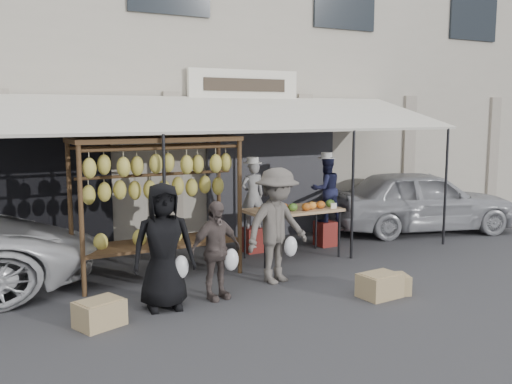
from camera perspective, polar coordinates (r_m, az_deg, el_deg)
ground_plane at (r=8.24m, az=0.52°, el=-10.52°), size 90.00×90.00×0.00m
shophouse at (r=13.89m, az=-12.91°, el=12.06°), size 24.00×6.15×7.30m
awning at (r=9.87m, az=-5.92°, el=7.70°), size 10.00×2.35×2.92m
banana_rack at (r=8.97m, az=-9.80°, el=1.18°), size 2.60×0.90×2.24m
produce_table at (r=10.19m, az=3.82°, el=-1.85°), size 1.70×0.90×1.04m
vendor_left at (r=10.60m, az=-0.34°, el=-0.27°), size 0.48×0.35×1.25m
vendor_right at (r=11.18m, az=7.01°, el=0.29°), size 0.67×0.54×1.28m
customer_left at (r=7.69m, az=-9.23°, el=-5.38°), size 0.91×0.67×1.70m
customer_mid at (r=8.02m, az=-4.08°, el=-5.84°), size 0.87×0.47×1.40m
customer_right at (r=8.74m, az=2.11°, el=-3.39°), size 1.26×0.87×1.78m
stool_left at (r=10.75m, az=-0.34°, el=-4.80°), size 0.40×0.40×0.47m
stool_right at (r=11.33m, az=6.94°, el=-4.14°), size 0.43×0.43×0.49m
crate_near_a at (r=8.41m, az=12.25°, el=-9.12°), size 0.59×0.47×0.34m
crate_near_b at (r=8.60m, az=13.44°, el=-8.96°), size 0.56×0.49×0.28m
crate_far at (r=7.41m, az=-15.38°, el=-11.63°), size 0.65×0.57×0.33m
sedan at (r=13.03m, az=16.14°, el=-0.81°), size 4.36×2.74×1.38m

